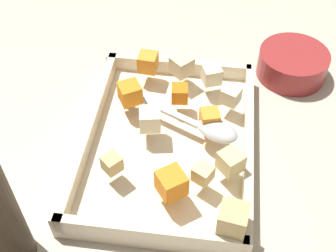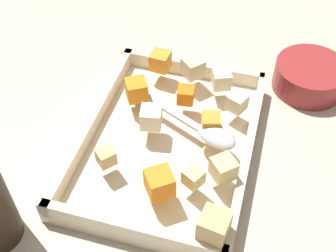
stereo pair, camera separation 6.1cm
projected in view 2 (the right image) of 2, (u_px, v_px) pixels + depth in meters
The scene contains 17 objects.
ground_plane at pixel (164, 153), 0.66m from camera, with size 4.00×4.00×0.00m, color #BCB29E.
baking_dish at pixel (168, 144), 0.66m from camera, with size 0.33×0.24×0.04m.
carrot_chunk_corner_nw at pixel (160, 61), 0.72m from camera, with size 0.03×0.03×0.03m, color orange.
carrot_chunk_near_spoon at pixel (186, 95), 0.67m from camera, with size 0.02×0.02×0.02m, color orange.
carrot_chunk_front_center at pixel (211, 123), 0.63m from camera, with size 0.03×0.03×0.03m, color orange.
carrot_chunk_back_center at pixel (160, 183), 0.56m from camera, with size 0.03×0.03×0.03m, color orange.
carrot_chunk_corner_se at pixel (137, 90), 0.67m from camera, with size 0.03×0.03×0.03m, color orange.
potato_chunk_under_handle at pixel (106, 157), 0.59m from camera, with size 0.02×0.02×0.02m, color tan.
potato_chunk_rim_edge at pixel (151, 117), 0.63m from camera, with size 0.03×0.03×0.03m, color beige.
potato_chunk_near_right at pixel (214, 225), 0.51m from camera, with size 0.03×0.03×0.03m, color tan.
potato_chunk_mid_right at pixel (221, 79), 0.69m from camera, with size 0.03×0.03×0.03m, color beige.
potato_chunk_heap_side at pixel (193, 177), 0.57m from camera, with size 0.02×0.02×0.02m, color #E0CC89.
potato_chunk_far_right at pixel (237, 102), 0.66m from camera, with size 0.03×0.03×0.03m, color beige.
potato_chunk_corner_ne at pixel (193, 67), 0.71m from camera, with size 0.03×0.03×0.03m, color beige.
potato_chunk_far_left at pixel (223, 168), 0.57m from camera, with size 0.03×0.03×0.03m, color #E0CC89.
serving_spoon at pixel (209, 131), 0.62m from camera, with size 0.11×0.19×0.02m.
small_prep_bowl at pixel (309, 77), 0.74m from camera, with size 0.12×0.12×0.05m, color maroon.
Camera 2 is at (0.40, 0.12, 0.51)m, focal length 48.04 mm.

